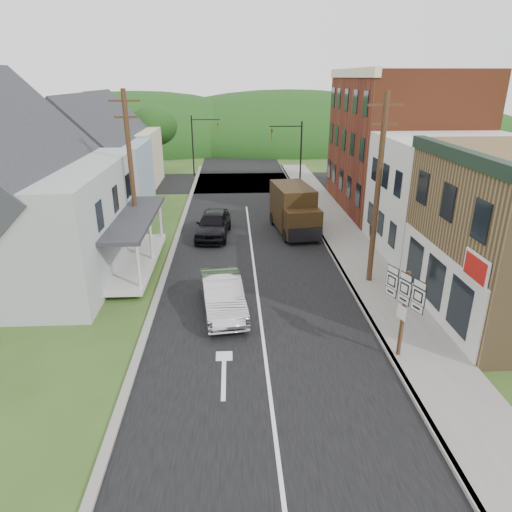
{
  "coord_description": "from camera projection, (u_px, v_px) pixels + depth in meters",
  "views": [
    {
      "loc": [
        -1.09,
        -16.8,
        9.51
      ],
      "look_at": [
        -0.1,
        1.8,
        2.2
      ],
      "focal_mm": 32.0,
      "sensor_mm": 36.0,
      "label": 1
    }
  ],
  "objects": [
    {
      "name": "warning_sign",
      "position": [
        370.0,
        242.0,
        22.21
      ],
      "size": [
        0.2,
        0.8,
        2.93
      ],
      "rotation": [
        0.0,
        0.0,
        -0.19
      ],
      "color": "black",
      "rests_on": "sidewalk_right"
    },
    {
      "name": "curb_left",
      "position": [
        172.0,
        253.0,
        26.33
      ],
      "size": [
        0.3,
        55.0,
        0.12
      ],
      "primitive_type": "cube",
      "color": "slate",
      "rests_on": "ground"
    },
    {
      "name": "sidewalk_right",
      "position": [
        352.0,
        249.0,
        26.84
      ],
      "size": [
        2.8,
        55.0,
        0.15
      ],
      "primitive_type": "cube",
      "color": "slate",
      "rests_on": "ground"
    },
    {
      "name": "cross_road",
      "position": [
        243.0,
        182.0,
        44.24
      ],
      "size": [
        60.0,
        9.0,
        0.02
      ],
      "primitive_type": "cube",
      "color": "black",
      "rests_on": "ground"
    },
    {
      "name": "delivery_van",
      "position": [
        294.0,
        210.0,
        29.52
      ],
      "size": [
        2.83,
        5.6,
        3.0
      ],
      "rotation": [
        0.0,
        0.0,
        0.13
      ],
      "color": "black",
      "rests_on": "ground"
    },
    {
      "name": "house_gray",
      "position": [
        12.0,
        192.0,
        22.58
      ],
      "size": [
        10.2,
        12.24,
        8.35
      ],
      "color": "#AFB1B4",
      "rests_on": "ground"
    },
    {
      "name": "forested_ridge",
      "position": [
        238.0,
        143.0,
        70.27
      ],
      "size": [
        90.0,
        30.0,
        16.0
      ],
      "primitive_type": "ellipsoid",
      "color": "#113610",
      "rests_on": "ground"
    },
    {
      "name": "house_cream",
      "position": [
        117.0,
        146.0,
        41.4
      ],
      "size": [
        7.14,
        8.16,
        7.28
      ],
      "color": "beige",
      "rests_on": "ground"
    },
    {
      "name": "utility_pole_left",
      "position": [
        132.0,
        174.0,
        24.56
      ],
      "size": [
        1.6,
        0.26,
        9.0
      ],
      "color": "#472D19",
      "rests_on": "ground"
    },
    {
      "name": "traffic_signal_left",
      "position": [
        199.0,
        139.0,
        45.91
      ],
      "size": [
        2.87,
        0.2,
        6.0
      ],
      "color": "black",
      "rests_on": "ground"
    },
    {
      "name": "ground",
      "position": [
        261.0,
        320.0,
        19.14
      ],
      "size": [
        120.0,
        120.0,
        0.0
      ],
      "primitive_type": "plane",
      "color": "#2D4719",
      "rests_on": "ground"
    },
    {
      "name": "dark_sedan",
      "position": [
        213.0,
        224.0,
        28.92
      ],
      "size": [
        2.41,
        5.03,
        1.66
      ],
      "primitive_type": "imported",
      "rotation": [
        0.0,
        0.0,
        -0.1
      ],
      "color": "black",
      "rests_on": "ground"
    },
    {
      "name": "curb_right",
      "position": [
        329.0,
        250.0,
        26.78
      ],
      "size": [
        0.2,
        55.0,
        0.15
      ],
      "primitive_type": "cube",
      "color": "slate",
      "rests_on": "ground"
    },
    {
      "name": "silver_sedan",
      "position": [
        223.0,
        295.0,
        19.58
      ],
      "size": [
        2.24,
        4.91,
        1.56
      ],
      "primitive_type": "imported",
      "rotation": [
        0.0,
        0.0,
        0.13
      ],
      "color": "#B5B4B9",
      "rests_on": "ground"
    },
    {
      "name": "utility_pole_right",
      "position": [
        378.0,
        190.0,
        20.97
      ],
      "size": [
        1.6,
        0.26,
        9.0
      ],
      "color": "#472D19",
      "rests_on": "ground"
    },
    {
      "name": "storefront_white",
      "position": [
        454.0,
        197.0,
        25.48
      ],
      "size": [
        8.0,
        7.0,
        6.5
      ],
      "primitive_type": "cube",
      "color": "silver",
      "rests_on": "ground"
    },
    {
      "name": "route_sign_cluster",
      "position": [
        404.0,
        302.0,
        15.73
      ],
      "size": [
        0.74,
        1.77,
        3.28
      ],
      "rotation": [
        0.0,
        0.0,
        0.37
      ],
      "color": "#472D19",
      "rests_on": "sidewalk_right"
    },
    {
      "name": "traffic_signal_right",
      "position": [
        293.0,
        148.0,
        39.83
      ],
      "size": [
        2.87,
        0.2,
        6.0
      ],
      "color": "black",
      "rests_on": "ground"
    },
    {
      "name": "house_blue",
      "position": [
        95.0,
        163.0,
        33.05
      ],
      "size": [
        7.14,
        8.16,
        7.28
      ],
      "color": "#879AB8",
      "rests_on": "ground"
    },
    {
      "name": "tree_left_d",
      "position": [
        154.0,
        126.0,
        46.66
      ],
      "size": [
        4.8,
        4.8,
        6.94
      ],
      "color": "#382616",
      "rests_on": "ground"
    },
    {
      "name": "road",
      "position": [
        251.0,
        241.0,
        28.44
      ],
      "size": [
        9.0,
        90.0,
        0.02
      ],
      "primitive_type": "cube",
      "color": "black",
      "rests_on": "ground"
    },
    {
      "name": "storefront_red",
      "position": [
        399.0,
        143.0,
        33.68
      ],
      "size": [
        8.0,
        12.0,
        10.0
      ],
      "primitive_type": "cube",
      "color": "brown",
      "rests_on": "ground"
    }
  ]
}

